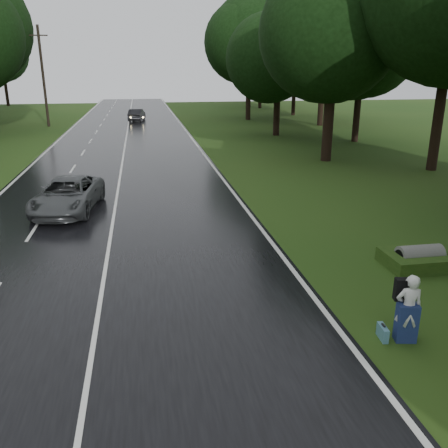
% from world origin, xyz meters
% --- Properties ---
extents(ground, '(160.00, 160.00, 0.00)m').
position_xyz_m(ground, '(0.00, 0.00, 0.00)').
color(ground, '#274314').
rests_on(ground, ground).
extents(road, '(12.00, 140.00, 0.04)m').
position_xyz_m(road, '(0.00, 20.00, 0.02)').
color(road, black).
rests_on(road, ground).
extents(lane_center, '(0.12, 140.00, 0.01)m').
position_xyz_m(lane_center, '(0.00, 20.00, 0.04)').
color(lane_center, silver).
rests_on(lane_center, road).
extents(grey_car, '(3.04, 5.43, 1.43)m').
position_xyz_m(grey_car, '(-1.98, 10.58, 0.76)').
color(grey_car, '#424546').
rests_on(grey_car, road).
extents(far_car, '(2.12, 4.44, 1.40)m').
position_xyz_m(far_car, '(0.97, 47.79, 0.74)').
color(far_car, black).
rests_on(far_car, road).
extents(hitchhiker, '(0.68, 0.63, 1.67)m').
position_xyz_m(hitchhiker, '(7.15, -1.57, 0.78)').
color(hitchhiker, silver).
rests_on(hitchhiker, ground).
extents(suitcase, '(0.19, 0.48, 0.33)m').
position_xyz_m(suitcase, '(6.67, -1.44, 0.17)').
color(suitcase, teal).
rests_on(suitcase, ground).
extents(culvert, '(1.42, 0.71, 0.71)m').
position_xyz_m(culvert, '(9.91, 2.34, 0.00)').
color(culvert, slate).
rests_on(culvert, ground).
extents(utility_pole_far, '(1.80, 0.28, 10.26)m').
position_xyz_m(utility_pole_far, '(-8.50, 44.13, 0.00)').
color(utility_pole_far, black).
rests_on(utility_pole_far, ground).
extents(tree_right_d, '(9.33, 9.33, 14.57)m').
position_xyz_m(tree_right_d, '(13.76, 20.06, 0.00)').
color(tree_right_d, black).
rests_on(tree_right_d, ground).
extents(tree_right_e, '(7.54, 7.54, 11.78)m').
position_xyz_m(tree_right_e, '(13.91, 33.00, 0.00)').
color(tree_right_e, black).
rests_on(tree_right_e, ground).
extents(tree_right_f, '(10.19, 10.19, 15.92)m').
position_xyz_m(tree_right_f, '(14.39, 47.15, 0.00)').
color(tree_right_f, black).
rests_on(tree_right_f, ground).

